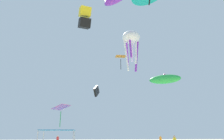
# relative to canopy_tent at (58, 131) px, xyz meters

# --- Properties ---
(canopy_tent) EXTENTS (3.09, 2.85, 2.27)m
(canopy_tent) POSITION_rel_canopy_tent_xyz_m (0.00, 0.00, 0.00)
(canopy_tent) COLOR #B2B2B7
(canopy_tent) RESTS_ON ground
(person_leftmost) EXTENTS (0.39, 0.39, 1.63)m
(person_leftmost) POSITION_rel_canopy_tent_xyz_m (15.25, 14.75, -1.20)
(person_leftmost) COLOR #33384C
(person_leftmost) RESTS_ON ground
(person_central) EXTENTS (0.43, 0.39, 1.66)m
(person_central) POSITION_rel_canopy_tent_xyz_m (-1.79, 15.49, -1.18)
(person_central) COLOR black
(person_central) RESTS_ON ground
(kite_diamond_pink) EXTENTS (4.01, 4.04, 4.47)m
(kite_diamond_pink) POSITION_rel_canopy_tent_xyz_m (-2.54, 24.02, 4.84)
(kite_diamond_pink) COLOR pink
(kite_octopus_white) EXTENTS (4.17, 4.17, 7.59)m
(kite_octopus_white) POSITION_rel_canopy_tent_xyz_m (10.31, 13.08, 16.20)
(kite_octopus_white) COLOR white
(kite_box_yellow) EXTENTS (2.07, 2.34, 3.86)m
(kite_box_yellow) POSITION_rel_canopy_tent_xyz_m (1.86, 7.87, 16.94)
(kite_box_yellow) COLOR yellow
(kite_parafoil_black) EXTENTS (1.73, 5.88, 3.63)m
(kite_parafoil_black) POSITION_rel_canopy_tent_xyz_m (4.77, 23.80, 8.66)
(kite_parafoil_black) COLOR black
(kite_inflatable_green) EXTENTS (5.21, 3.72, 1.85)m
(kite_inflatable_green) POSITION_rel_canopy_tent_xyz_m (15.20, 10.74, 8.29)
(kite_inflatable_green) COLOR green
(kite_diamond_orange) EXTENTS (2.45, 2.44, 3.41)m
(kite_diamond_orange) POSITION_rel_canopy_tent_xyz_m (10.38, 24.86, 17.17)
(kite_diamond_orange) COLOR orange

